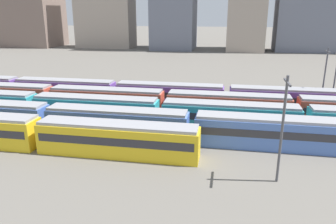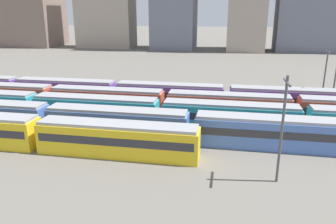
# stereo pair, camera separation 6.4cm
# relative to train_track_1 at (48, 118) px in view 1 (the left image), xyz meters

# --- Properties ---
(train_track_1) EXTENTS (74.70, 3.06, 3.75)m
(train_track_1) POSITION_rel_train_track_1_xyz_m (0.00, 0.00, 0.00)
(train_track_1) COLOR #4C70BC
(train_track_1) RESTS_ON ground_plane
(train_track_2) EXTENTS (112.50, 3.06, 3.75)m
(train_track_2) POSITION_rel_train_track_1_xyz_m (32.88, 5.20, 0.00)
(train_track_2) COLOR teal
(train_track_2) RESTS_ON ground_plane
(train_track_3) EXTENTS (74.70, 3.06, 3.75)m
(train_track_3) POSITION_rel_train_track_1_xyz_m (13.69, 10.40, 0.00)
(train_track_3) COLOR #BC4C38
(train_track_3) RESTS_ON ground_plane
(train_track_4) EXTENTS (74.70, 3.06, 3.75)m
(train_track_4) POSITION_rel_train_track_1_xyz_m (3.98, 15.60, 0.00)
(train_track_4) COLOR #6B429E
(train_track_4) RESTS_ON ground_plane
(catenary_pole_1) EXTENTS (0.24, 3.20, 9.42)m
(catenary_pole_1) POSITION_rel_train_track_1_xyz_m (39.94, 18.83, 3.34)
(catenary_pole_1) COLOR #4C4C51
(catenary_pole_1) RESTS_ON ground_plane
(catenary_pole_2) EXTENTS (0.24, 3.20, 10.13)m
(catenary_pole_2) POSITION_rel_train_track_1_xyz_m (27.91, -8.22, 3.71)
(catenary_pole_2) COLOR #4C4C51
(catenary_pole_2) RESTS_ON ground_plane
(catenary_pole_3) EXTENTS (0.24, 3.20, 9.84)m
(catenary_pole_3) POSITION_rel_train_track_1_xyz_m (38.19, 18.39, 3.56)
(catenary_pole_3) COLOR #4C4C51
(catenary_pole_3) RESTS_ON ground_plane
(distant_building_0) EXTENTS (23.37, 20.23, 36.67)m
(distant_building_0) POSITION_rel_train_track_1_xyz_m (-64.25, 101.44, 16.43)
(distant_building_0) COLOR #7A665B
(distant_building_0) RESTS_ON ground_plane
(distant_building_1) EXTENTS (23.78, 12.39, 34.85)m
(distant_building_1) POSITION_rel_train_track_1_xyz_m (-29.73, 101.44, 15.52)
(distant_building_1) COLOR #A89989
(distant_building_1) RESTS_ON ground_plane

